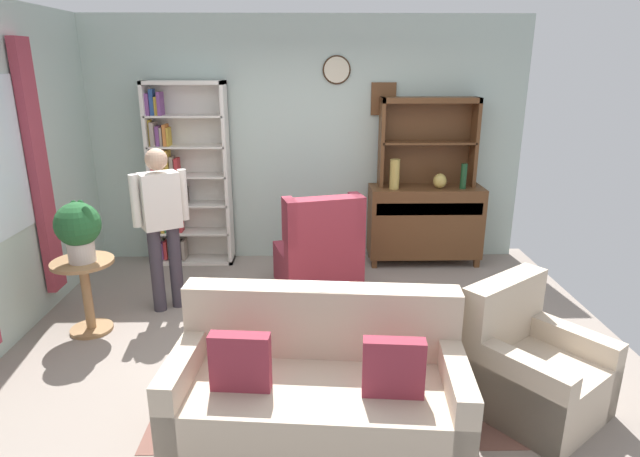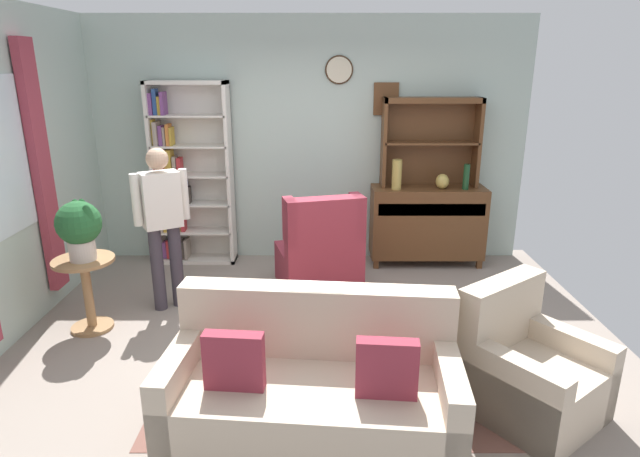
# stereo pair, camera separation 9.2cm
# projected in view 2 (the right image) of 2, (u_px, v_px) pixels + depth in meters

# --- Properties ---
(ground_plane) EXTENTS (5.40, 4.60, 0.02)m
(ground_plane) POSITION_uv_depth(u_px,v_px,m) (308.00, 341.00, 4.55)
(ground_plane) COLOR gray
(wall_back) EXTENTS (5.00, 0.09, 2.80)m
(wall_back) POSITION_uv_depth(u_px,v_px,m) (312.00, 142.00, 6.16)
(wall_back) COLOR #ADC1B7
(wall_back) RESTS_ON ground_plane
(area_rug) EXTENTS (2.52, 2.15, 0.01)m
(area_rug) POSITION_uv_depth(u_px,v_px,m) (332.00, 359.00, 4.26)
(area_rug) COLOR brown
(area_rug) RESTS_ON ground_plane
(bookshelf) EXTENTS (0.90, 0.30, 2.10)m
(bookshelf) POSITION_uv_depth(u_px,v_px,m) (187.00, 177.00, 6.10)
(bookshelf) COLOR silver
(bookshelf) RESTS_ON ground_plane
(sideboard) EXTENTS (1.30, 0.45, 0.92)m
(sideboard) POSITION_uv_depth(u_px,v_px,m) (428.00, 222.00, 6.17)
(sideboard) COLOR brown
(sideboard) RESTS_ON ground_plane
(sideboard_hutch) EXTENTS (1.10, 0.26, 1.00)m
(sideboard_hutch) POSITION_uv_depth(u_px,v_px,m) (432.00, 130.00, 5.95)
(sideboard_hutch) COLOR brown
(sideboard_hutch) RESTS_ON sideboard
(vase_tall) EXTENTS (0.11, 0.11, 0.33)m
(vase_tall) POSITION_uv_depth(u_px,v_px,m) (398.00, 175.00, 5.92)
(vase_tall) COLOR tan
(vase_tall) RESTS_ON sideboard
(vase_round) EXTENTS (0.15, 0.15, 0.17)m
(vase_round) POSITION_uv_depth(u_px,v_px,m) (443.00, 181.00, 5.95)
(vase_round) COLOR tan
(vase_round) RESTS_ON sideboard
(bottle_wine) EXTENTS (0.07, 0.07, 0.29)m
(bottle_wine) POSITION_uv_depth(u_px,v_px,m) (467.00, 177.00, 5.91)
(bottle_wine) COLOR #194223
(bottle_wine) RESTS_ON sideboard
(couch_floral) EXTENTS (1.87, 1.01, 0.90)m
(couch_floral) POSITION_uv_depth(u_px,v_px,m) (314.00, 389.00, 3.34)
(couch_floral) COLOR beige
(couch_floral) RESTS_ON ground_plane
(armchair_floral) EXTENTS (1.07, 1.07, 0.88)m
(armchair_floral) POSITION_uv_depth(u_px,v_px,m) (529.00, 373.00, 3.56)
(armchair_floral) COLOR beige
(armchair_floral) RESTS_ON ground_plane
(wingback_chair) EXTENTS (0.96, 0.97, 1.05)m
(wingback_chair) POSITION_uv_depth(u_px,v_px,m) (321.00, 256.00, 5.44)
(wingback_chair) COLOR maroon
(wingback_chair) RESTS_ON ground_plane
(plant_stand) EXTENTS (0.52, 0.52, 0.67)m
(plant_stand) POSITION_uv_depth(u_px,v_px,m) (88.00, 286.00, 4.64)
(plant_stand) COLOR #997047
(plant_stand) RESTS_ON ground_plane
(potted_plant_large) EXTENTS (0.38, 0.38, 0.52)m
(potted_plant_large) POSITION_uv_depth(u_px,v_px,m) (81.00, 226.00, 4.46)
(potted_plant_large) COLOR beige
(potted_plant_large) RESTS_ON plant_stand
(person_reading) EXTENTS (0.49, 0.35, 1.56)m
(person_reading) POSITION_uv_depth(u_px,v_px,m) (164.00, 218.00, 4.92)
(person_reading) COLOR #38333D
(person_reading) RESTS_ON ground_plane
(coffee_table) EXTENTS (0.80, 0.50, 0.42)m
(coffee_table) POSITION_uv_depth(u_px,v_px,m) (341.00, 316.00, 4.21)
(coffee_table) COLOR brown
(coffee_table) RESTS_ON ground_plane
(book_stack) EXTENTS (0.18, 0.16, 0.05)m
(book_stack) POSITION_uv_depth(u_px,v_px,m) (327.00, 309.00, 4.14)
(book_stack) COLOR #723F7F
(book_stack) RESTS_ON coffee_table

